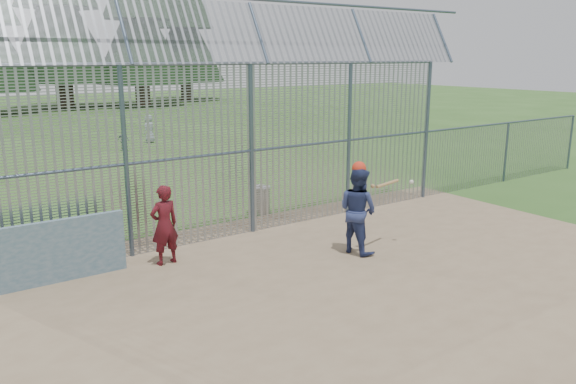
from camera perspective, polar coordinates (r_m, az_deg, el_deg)
ground at (r=11.00m, az=6.01°, el=-8.62°), size 120.00×120.00×0.00m
dirt_infield at (r=10.66m, az=7.79°, el=-9.38°), size 14.00×10.00×0.02m
dugout_wall at (r=11.34m, az=-22.35°, el=-5.58°), size 2.50×0.12×1.20m
batter at (r=12.08m, az=7.10°, el=-1.85°), size 0.83×1.00×1.86m
onlooker at (r=11.60m, az=-12.45°, el=-3.29°), size 0.64×0.45×1.65m
bg_kid_standing at (r=28.65m, az=-13.92°, el=6.26°), size 0.80×0.72×1.37m
bg_kid_seated at (r=26.46m, az=-16.38°, el=5.06°), size 0.55×0.55×0.94m
batting_gear at (r=11.94m, az=7.73°, el=2.13°), size 1.47×0.50×0.59m
trash_can at (r=15.16m, az=-2.82°, el=-0.81°), size 0.56×0.56×0.82m
backstop_fence at (r=14.11m, az=2.74°, el=6.30°), size 20.09×0.81×5.30m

